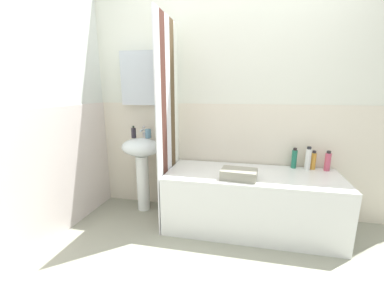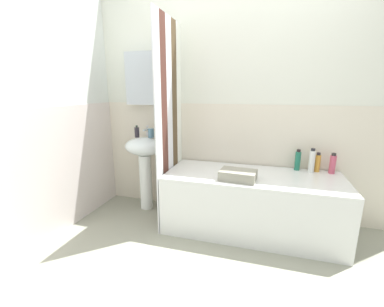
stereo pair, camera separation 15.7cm
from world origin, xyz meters
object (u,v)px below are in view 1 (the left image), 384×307
lotion_bottle (313,161)px  body_wash_bottle (328,161)px  sink (142,158)px  shampoo_bottle (294,159)px  towel_folded (239,174)px  soap_dispenser (134,133)px  toothbrush_cup (148,134)px  conditioner_bottle (308,159)px  bathtub (251,201)px

lotion_bottle → body_wash_bottle: bearing=-8.9°
sink → body_wash_bottle: size_ratio=4.16×
shampoo_bottle → towel_folded: size_ratio=0.67×
sink → lotion_bottle: sink is taller
soap_dispenser → toothbrush_cup: 0.16m
soap_dispenser → conditioner_bottle: (1.81, 0.09, -0.21)m
shampoo_bottle → lotion_bottle: bearing=-0.7°
conditioner_bottle → towel_folded: 0.78m
soap_dispenser → shampoo_bottle: 1.71m
lotion_bottle → towel_folded: size_ratio=0.61×
body_wash_bottle → conditioner_bottle: size_ratio=0.84×
toothbrush_cup → conditioner_bottle: bearing=2.1°
body_wash_bottle → shampoo_bottle: bearing=175.9°
towel_folded → conditioner_bottle: bearing=32.6°
lotion_bottle → conditioner_bottle: (-0.06, -0.04, 0.02)m
lotion_bottle → sink: bearing=-175.9°
lotion_bottle → conditioner_bottle: bearing=-146.3°
body_wash_bottle → shampoo_bottle: size_ratio=0.95×
conditioner_bottle → shampoo_bottle: conditioner_bottle is taller
conditioner_bottle → towel_folded: (-0.65, -0.42, -0.07)m
towel_folded → body_wash_bottle: bearing=27.5°
sink → toothbrush_cup: toothbrush_cup is taller
sink → conditioner_bottle: size_ratio=3.51×
bathtub → shampoo_bottle: shampoo_bottle is taller
soap_dispenser → towel_folded: 1.24m
soap_dispenser → conditioner_bottle: bearing=2.9°
shampoo_bottle → conditioner_bottle: bearing=-19.0°
soap_dispenser → toothbrush_cup: (0.16, 0.03, -0.01)m
sink → lotion_bottle: (1.79, 0.13, 0.04)m
soap_dispenser → toothbrush_cup: bearing=10.9°
sink → conditioner_bottle: (1.73, 0.09, 0.07)m
lotion_bottle → conditioner_bottle: size_ratio=0.80×
body_wash_bottle → towel_folded: size_ratio=0.64×
body_wash_bottle → lotion_bottle: size_ratio=1.05×
sink → body_wash_bottle: 1.92m
soap_dispenser → bathtub: soap_dispenser is taller
sink → shampoo_bottle: size_ratio=3.97×
conditioner_bottle → shampoo_bottle: bearing=161.0°
bathtub → body_wash_bottle: size_ratio=8.16×
bathtub → towel_folded: size_ratio=5.23×
soap_dispenser → body_wash_bottle: (2.00, 0.11, -0.23)m
sink → body_wash_bottle: bearing=3.3°
soap_dispenser → bathtub: 1.43m
sink → shampoo_bottle: sink is taller
body_wash_bottle → conditioner_bottle: 0.19m
conditioner_bottle → soap_dispenser: bearing=-177.1°
soap_dispenser → body_wash_bottle: soap_dispenser is taller
bathtub → towel_folded: 0.39m
body_wash_bottle → soap_dispenser: bearing=-176.8°
toothbrush_cup → shampoo_bottle: (1.53, 0.10, -0.22)m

